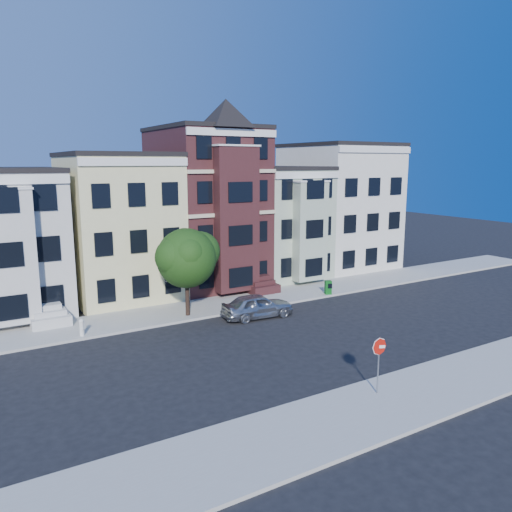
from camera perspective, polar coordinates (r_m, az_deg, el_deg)
ground at (r=28.75m, az=7.19°, el=-8.96°), size 120.00×120.00×0.00m
far_sidewalk at (r=35.04m, az=-0.94°, el=-5.14°), size 60.00×4.00×0.15m
near_sidewalk at (r=23.46m, az=19.73°, el=-13.99°), size 60.00×4.00×0.15m
house_yellow at (r=37.31m, az=-15.45°, el=3.17°), size 7.00×9.00×10.00m
house_brown at (r=39.64m, az=-5.71°, el=5.37°), size 7.00×9.00×12.00m
house_green at (r=42.97m, az=2.19°, el=3.81°), size 6.00×9.00×9.00m
house_cream at (r=47.05m, az=9.38°, el=5.50°), size 8.00×9.00×11.00m
street_tree at (r=31.05m, az=-7.95°, el=-0.71°), size 7.36×7.36×6.80m
parked_car at (r=31.38m, az=0.17°, el=-5.70°), size 4.66×2.17×1.55m
newspaper_box at (r=36.77m, az=8.24°, el=-3.57°), size 0.57×0.54×1.00m
fire_hydrant at (r=29.48m, az=-19.29°, el=-7.89°), size 0.36×0.36×0.77m
stop_sign at (r=21.60m, az=13.82°, el=-11.69°), size 0.73×0.38×2.72m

